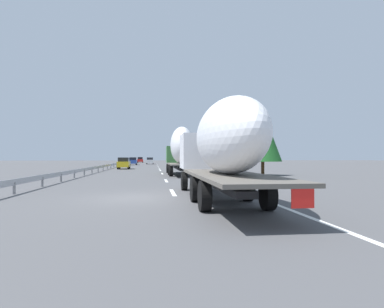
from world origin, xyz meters
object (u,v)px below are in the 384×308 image
car_blue_sedan (133,161)px  car_yellow_coupe (124,163)px  truck_trailing (221,145)px  car_white_van (150,161)px  road_sign (187,155)px  truck_lead (181,149)px  car_red_compact (140,160)px

car_blue_sedan → car_yellow_coupe: (-26.65, -0.17, -0.00)m
truck_trailing → car_white_van: bearing=2.8°
car_white_van → road_sign: (-29.25, -6.69, 1.29)m
truck_lead → road_sign: (23.58, -3.10, -0.44)m
car_blue_sedan → road_sign: 23.52m
truck_lead → car_yellow_coupe: size_ratio=2.85×
car_white_van → car_red_compact: (23.46, 3.41, 0.04)m
truck_lead → car_yellow_coupe: truck_lead is taller
truck_lead → road_sign: truck_lead is taller
car_blue_sedan → truck_lead: bearing=-170.5°
truck_trailing → road_sign: 43.54m
car_white_van → car_red_compact: car_red_compact is taller
truck_trailing → car_white_van: size_ratio=3.11×
car_white_van → car_yellow_coupe: car_yellow_coupe is taller
car_yellow_coupe → truck_lead: bearing=-157.8°
car_white_van → car_yellow_coupe: size_ratio=0.96×
car_yellow_coupe → car_red_compact: 58.39m
truck_lead → car_red_compact: size_ratio=2.99×
car_white_van → car_blue_sedan: size_ratio=0.98×
car_yellow_coupe → car_blue_sedan: bearing=0.4°
car_white_van → car_yellow_coupe: bearing=173.9°
car_white_van → road_sign: 30.03m
car_yellow_coupe → road_sign: (5.68, -10.40, 1.28)m
car_yellow_coupe → car_red_compact: size_ratio=1.05×
truck_lead → car_red_compact: bearing=5.2°
truck_trailing → road_sign: truck_trailing is taller
truck_trailing → car_red_compact: truck_trailing is taller
truck_lead → car_white_van: size_ratio=2.98×
truck_lead → car_blue_sedan: truck_lead is taller
truck_lead → truck_trailing: size_ratio=0.96×
car_yellow_coupe → road_sign: bearing=-61.3°
car_blue_sedan → car_red_compact: car_red_compact is taller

